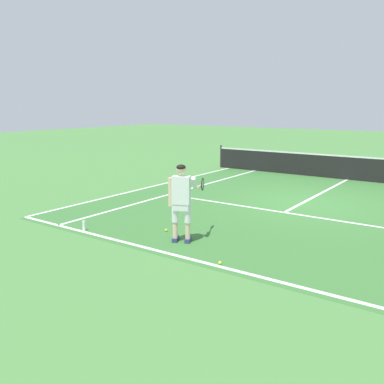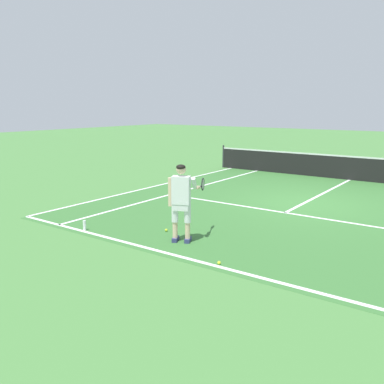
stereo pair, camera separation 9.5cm
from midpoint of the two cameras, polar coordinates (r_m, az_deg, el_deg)
name	(u,v)px [view 2 (the right image)]	position (r m, az deg, el deg)	size (l,w,h in m)	color
ground_plane	(305,203)	(13.21, 15.49, -1.43)	(80.00, 80.00, 0.00)	#477F3D
court_inner_surface	(299,206)	(12.73, 14.66, -1.87)	(10.98, 11.23, 0.00)	#387033
line_baseline	(193,260)	(8.11, 0.44, -9.31)	(10.98, 0.10, 0.01)	white
line_service	(285,213)	(11.84, 12.93, -2.79)	(8.23, 0.10, 0.01)	white
line_centre_service	(323,193)	(14.78, 17.78, -0.17)	(0.10, 6.40, 0.01)	white
line_singles_left	(187,190)	(14.66, -0.48, 0.30)	(0.10, 10.83, 0.01)	white
line_doubles_left	(158,186)	(15.49, -4.59, 0.89)	(0.10, 10.83, 0.01)	white
tennis_net	(351,168)	(17.73, 21.12, 3.14)	(11.96, 0.08, 1.07)	#333338
tennis_player	(182,198)	(8.89, -1.11, -0.78)	(0.56, 1.23, 1.71)	navy
tennis_ball_near_feet	(219,263)	(7.90, 4.09, -9.70)	(0.07, 0.07, 0.07)	#CCE02D
tennis_ball_by_baseline	(166,230)	(9.87, -3.28, -5.26)	(0.07, 0.07, 0.07)	#CCE02D
water_bottle	(85,225)	(10.24, -14.31, -4.48)	(0.07, 0.07, 0.24)	white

